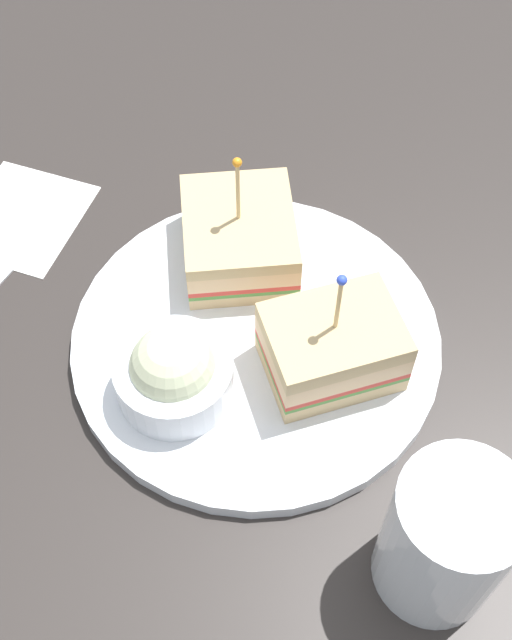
# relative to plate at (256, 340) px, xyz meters

# --- Properties ---
(ground_plane) EXTENTS (1.07, 1.07, 0.02)m
(ground_plane) POSITION_rel_plate_xyz_m (0.00, 0.00, -0.02)
(ground_plane) COLOR #2D2826
(plate) EXTENTS (0.28, 0.28, 0.01)m
(plate) POSITION_rel_plate_xyz_m (0.00, 0.00, 0.00)
(plate) COLOR white
(plate) RESTS_ON ground_plane
(sandwich_half_front) EXTENTS (0.10, 0.08, 0.11)m
(sandwich_half_front) POSITION_rel_plate_xyz_m (-0.05, 0.04, 0.03)
(sandwich_half_front) COLOR tan
(sandwich_half_front) RESTS_ON plate
(sandwich_half_back) EXTENTS (0.09, 0.10, 0.11)m
(sandwich_half_back) POSITION_rel_plate_xyz_m (0.00, -0.08, 0.03)
(sandwich_half_back) COLOR tan
(sandwich_half_back) RESTS_ON plate
(coleslaw_bowl) EXTENTS (0.08, 0.08, 0.06)m
(coleslaw_bowl) POSITION_rel_plate_xyz_m (0.06, 0.04, 0.03)
(coleslaw_bowl) COLOR white
(coleslaw_bowl) RESTS_ON plate
(drink_glass) EXTENTS (0.08, 0.08, 0.11)m
(drink_glass) POSITION_rel_plate_xyz_m (-0.08, 0.19, 0.05)
(drink_glass) COLOR silver
(drink_glass) RESTS_ON ground_plane
(napkin) EXTENTS (0.14, 0.14, 0.00)m
(napkin) POSITION_rel_plate_xyz_m (0.17, -0.16, -0.01)
(napkin) COLOR white
(napkin) RESTS_ON ground_plane
(fork) EXTENTS (0.09, 0.11, 0.00)m
(fork) POSITION_rel_plate_xyz_m (0.18, -0.12, -0.00)
(fork) COLOR silver
(fork) RESTS_ON ground_plane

